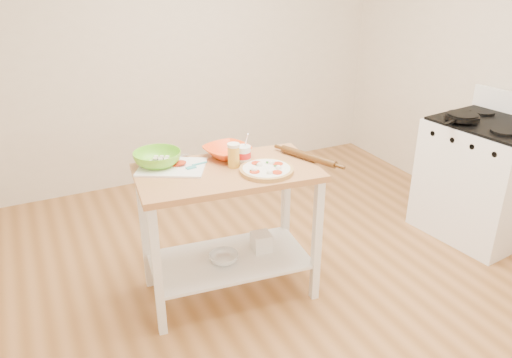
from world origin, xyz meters
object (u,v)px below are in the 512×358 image
Objects in this scene: green_bowl at (157,159)px; yogurt_tub at (243,155)px; beer_pint at (234,155)px; skillet at (462,117)px; rolling_pin at (308,157)px; shelf_glass_bowl at (224,258)px; shelf_bin at (261,242)px; knife at (163,160)px; cutting_board at (172,166)px; pizza at (267,169)px; gas_stove at (481,179)px; prep_island at (228,207)px; spatula at (196,165)px; orange_bowl at (227,151)px.

yogurt_tub is (0.50, -0.19, 0.01)m from green_bowl.
skillet is at bearing -1.22° from beer_pint.
rolling_pin is 0.85m from shelf_glass_bowl.
shelf_bin is (-0.28, 0.09, -0.60)m from rolling_pin.
knife is at bearing 154.56° from skillet.
cutting_board is 1.83× the size of knife.
rolling_pin is (0.32, 0.05, 0.01)m from pizza.
gas_stove is 2.24× the size of cutting_board.
knife reaches higher than prep_island.
gas_stove is 2.33m from spatula.
yogurt_tub is at bearing -32.14° from knife.
beer_pint is at bearing -28.22° from green_bowl.
spatula is 0.24m from beer_pint.
spatula is 0.26m from orange_bowl.
rolling_pin is (0.39, -0.14, -0.03)m from yogurt_tub.
cutting_board is at bearing 146.07° from spatula.
cutting_board is 2.49× the size of yogurt_tub.
green_bowl is (-2.48, 0.38, 0.47)m from gas_stove.
skillet is at bearing 2.91° from rolling_pin.
knife is 0.95× the size of orange_bowl.
pizza is at bearing -171.34° from rolling_pin.
green_bowl is 1.93× the size of beer_pint.
green_bowl is at bearing 151.78° from beer_pint.
yogurt_tub reaches higher than beer_pint.
green_bowl reaches higher than prep_island.
rolling_pin is at bearing 10.38° from cutting_board.
prep_island is at bearing 161.80° from skillet.
pizza is 0.67m from knife.
yogurt_tub is at bearing -71.20° from orange_bowl.
prep_island is 0.43m from cutting_board.
orange_bowl reaches higher than pizza.
gas_stove is 5.59× the size of yogurt_tub.
skillet is at bearing -0.51° from prep_island.
pizza is 1.16× the size of orange_bowl.
beer_pint is (-1.86, 0.04, 0.00)m from skillet.
prep_island is at bearing -157.58° from beer_pint.
beer_pint is 0.70m from shelf_glass_bowl.
orange_bowl is at bearing 108.80° from yogurt_tub.
green_bowl is at bearing 159.29° from rolling_pin.
orange_bowl is (0.40, -0.09, 0.02)m from knife.
orange_bowl is 0.68× the size of rolling_pin.
prep_island is 5.84× the size of yogurt_tub.
gas_stove is at bearing -3.65° from prep_island.
orange_bowl is at bearing -17.12° from knife.
shelf_bin is at bearing -22.05° from green_bowl.
pizza is at bearing -34.27° from green_bowl.
knife is 1.78× the size of beer_pint.
beer_pint is (-2.06, 0.16, 0.50)m from gas_stove.
gas_stove reaches higher than skillet.
pizza is 0.44m from spatula.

